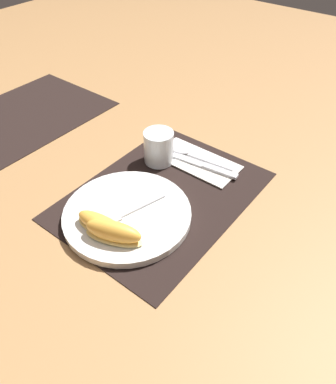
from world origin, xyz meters
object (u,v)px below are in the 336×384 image
object	(u,v)px
knife	(197,163)
spoon	(186,152)
citrus_wedge_1	(114,232)
fork	(122,214)
citrus_wedge_0	(103,226)
juice_glass	(159,149)
plate	(127,214)

from	to	relation	value
knife	spoon	size ratio (longest dim) A/B	1.18
citrus_wedge_1	fork	bearing A→B (deg)	30.09
spoon	citrus_wedge_0	bearing A→B (deg)	-174.15
juice_glass	citrus_wedge_0	size ratio (longest dim) A/B	0.63
spoon	fork	xyz separation A→B (m)	(-0.27, -0.03, 0.01)
knife	fork	size ratio (longest dim) A/B	1.28
knife	fork	xyz separation A→B (m)	(-0.25, 0.02, 0.01)
plate	spoon	size ratio (longest dim) A/B	1.42
plate	citrus_wedge_0	distance (m)	0.07
citrus_wedge_0	plate	bearing A→B (deg)	0.54
spoon	citrus_wedge_1	xyz separation A→B (m)	(-0.32, -0.06, 0.03)
citrus_wedge_1	plate	bearing A→B (deg)	24.28
knife	citrus_wedge_0	size ratio (longest dim) A/B	1.72
juice_glass	knife	bearing A→B (deg)	-62.77
citrus_wedge_0	citrus_wedge_1	xyz separation A→B (m)	(-0.00, -0.03, 0.00)
spoon	juice_glass	bearing A→B (deg)	147.67
juice_glass	spoon	distance (m)	0.08
plate	fork	distance (m)	0.02
knife	juice_glass	bearing A→B (deg)	117.23
juice_glass	knife	distance (m)	0.10
spoon	fork	bearing A→B (deg)	-173.37
juice_glass	fork	bearing A→B (deg)	-161.20
plate	knife	world-z (taller)	plate
plate	knife	distance (m)	0.24
plate	fork	world-z (taller)	fork
plate	juice_glass	bearing A→B (deg)	20.31
knife	spoon	bearing A→B (deg)	68.90
juice_glass	citrus_wedge_1	xyz separation A→B (m)	(-0.26, -0.10, -0.00)
spoon	citrus_wedge_0	size ratio (longest dim) A/B	1.46
juice_glass	citrus_wedge_0	world-z (taller)	juice_glass
fork	knife	bearing A→B (deg)	-3.44
knife	citrus_wedge_1	xyz separation A→B (m)	(-0.31, -0.02, 0.03)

